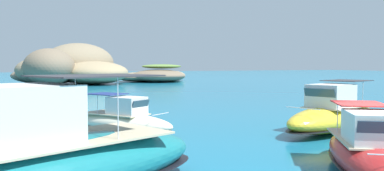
# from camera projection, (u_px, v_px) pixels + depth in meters

# --- Properties ---
(ground_plane) EXTENTS (400.00, 400.00, 0.00)m
(ground_plane) POSITION_uv_depth(u_px,v_px,m) (371.00, 167.00, 14.11)
(ground_plane) COLOR #197093
(islet_large) EXTENTS (25.00, 24.13, 8.15)m
(islet_large) POSITION_uv_depth(u_px,v_px,m) (70.00, 69.00, 75.54)
(islet_large) COLOR #84755B
(islet_large) RESTS_ON ground
(islet_small) EXTENTS (19.05, 18.09, 3.86)m
(islet_small) POSITION_uv_depth(u_px,v_px,m) (154.00, 75.00, 85.28)
(islet_small) COLOR #756651
(islet_small) RESTS_ON ground
(motorboat_yellow) EXTENTS (9.46, 5.42, 2.84)m
(motorboat_yellow) POSITION_uv_depth(u_px,v_px,m) (334.00, 115.00, 21.72)
(motorboat_yellow) COLOR yellow
(motorboat_yellow) RESTS_ON ground
(motorboat_teal) EXTENTS (11.51, 6.88, 3.45)m
(motorboat_teal) POSITION_uv_depth(u_px,v_px,m) (30.00, 168.00, 9.94)
(motorboat_teal) COLOR #19727A
(motorboat_teal) RESTS_ON ground
(motorboat_cream) EXTENTS (5.36, 6.83, 2.13)m
(motorboat_cream) POSITION_uv_depth(u_px,v_px,m) (123.00, 121.00, 21.14)
(motorboat_cream) COLOR beige
(motorboat_cream) RESTS_ON ground
(motorboat_red) EXTENTS (6.13, 7.33, 2.33)m
(motorboat_red) POSITION_uv_depth(u_px,v_px,m) (368.00, 153.00, 13.14)
(motorboat_red) COLOR red
(motorboat_red) RESTS_ON ground
(channel_buoy) EXTENTS (0.56, 0.56, 1.48)m
(channel_buoy) POSITION_uv_depth(u_px,v_px,m) (25.00, 130.00, 20.14)
(channel_buoy) COLOR #E54C19
(channel_buoy) RESTS_ON ground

